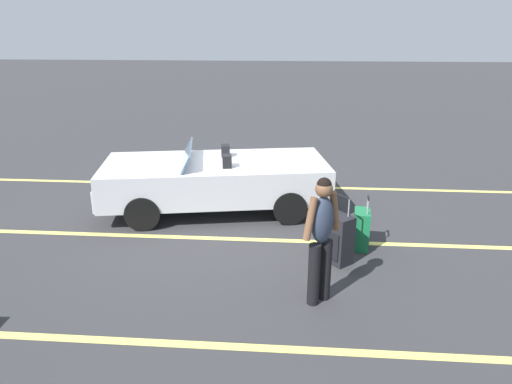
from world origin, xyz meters
name	(u,v)px	position (x,y,z in m)	size (l,w,h in m)	color
ground_plane	(217,209)	(0.00, 0.00, 0.00)	(80.00, 80.00, 0.00)	#333335
lot_line_near	(227,185)	(0.00, -1.40, 0.00)	(18.00, 0.12, 0.01)	#EAE066
lot_line_mid	(204,238)	(0.00, 1.30, 0.00)	(18.00, 0.12, 0.01)	#EAE066
lot_line_far	(160,343)	(0.00, 4.00, 0.00)	(18.00, 0.12, 0.01)	#EAE066
convertible_car	(205,180)	(0.21, 0.04, 0.59)	(4.38, 2.45, 1.24)	silver
suitcase_large_black	(336,238)	(-2.08, 1.93, 0.37)	(0.53, 0.55, 1.02)	black
suitcase_medium_bright	(361,229)	(-2.52, 1.45, 0.31)	(0.29, 0.43, 0.85)	#19723F
traveler_person	(322,234)	(-1.79, 3.02, 0.93)	(0.51, 0.47, 1.65)	black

